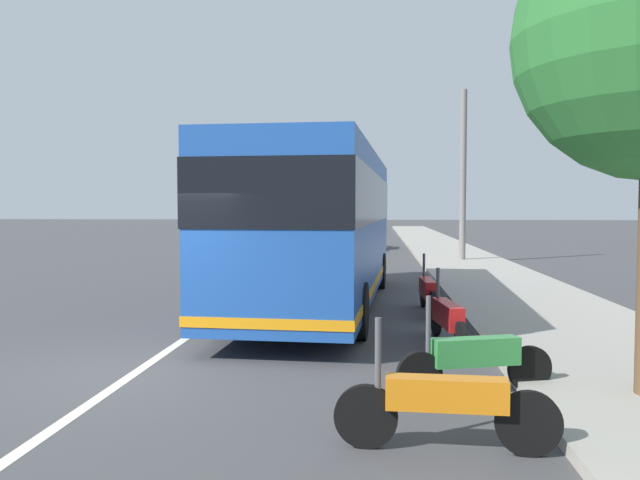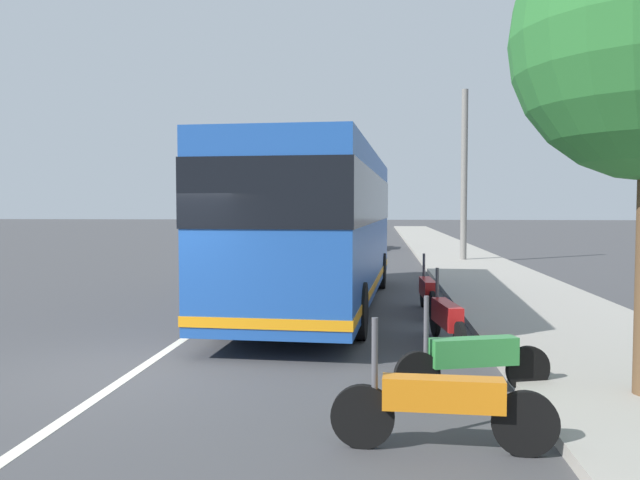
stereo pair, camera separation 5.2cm
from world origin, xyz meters
name	(u,v)px [view 2 (the right image)]	position (x,y,z in m)	size (l,w,h in m)	color
ground_plane	(137,371)	(0.00, 0.00, 0.00)	(220.00, 220.00, 0.00)	#424244
sidewalk_curb	(501,285)	(10.00, -6.87, 0.07)	(110.00, 3.60, 0.14)	#9E998E
lane_divider_line	(265,285)	(10.00, 0.00, 0.00)	(110.00, 0.16, 0.01)	silver
coach_bus	(320,220)	(6.02, -2.03, 2.00)	(11.19, 3.23, 3.50)	#1E4C9E
motorcycle_angled	(442,404)	(-2.59, -3.97, 0.46)	(0.29, 2.11, 1.26)	black
motorcycle_far_end	(473,359)	(-0.71, -4.53, 0.45)	(0.66, 1.96, 1.24)	black
motorcycle_nearest_curb	(447,318)	(2.04, -4.49, 0.46)	(2.27, 0.41, 1.23)	black
motorcycle_by_tree	(427,291)	(5.34, -4.43, 0.47)	(2.27, 0.30, 1.25)	black
car_far_distant	(285,236)	(26.16, 1.83, 0.70)	(4.45, 1.86, 1.46)	#2D7238
car_behind_bus	(315,226)	(46.12, 2.21, 0.69)	(4.18, 1.98, 1.46)	black
car_side_street	(357,236)	(26.48, -2.17, 0.74)	(4.71, 2.05, 1.54)	navy
utility_pole	(464,177)	(18.18, -6.85, 3.56)	(0.26, 0.26, 7.12)	slate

